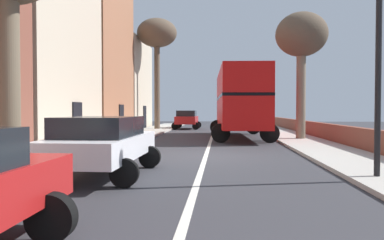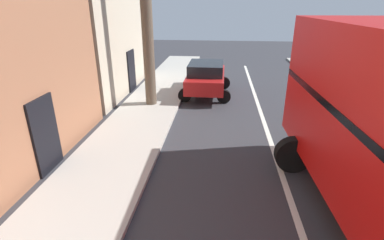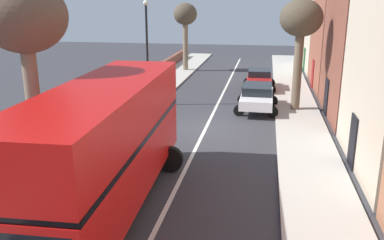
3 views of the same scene
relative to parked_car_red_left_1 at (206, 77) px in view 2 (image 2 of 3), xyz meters
The scene contains 1 object.
parked_car_red_left_1 is the anchor object (origin of this frame).
Camera 2 is at (-1.78, 5.31, 4.41)m, focal length 27.05 mm.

